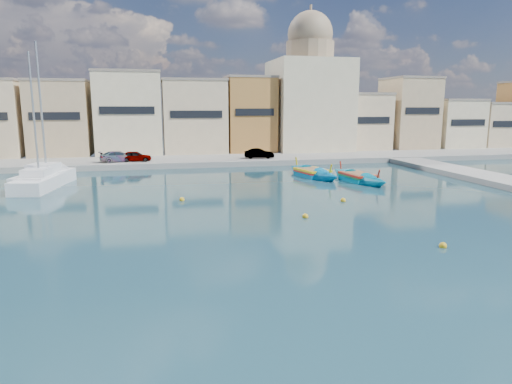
{
  "coord_description": "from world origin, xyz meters",
  "views": [
    {
      "loc": [
        -10.78,
        -20.57,
        6.54
      ],
      "look_at": [
        -4.92,
        6.0,
        1.4
      ],
      "focal_mm": 32.0,
      "sensor_mm": 36.0,
      "label": 1
    }
  ],
  "objects_px": {
    "church_block": "(309,92)",
    "luzzu_cyan_mid": "(358,178)",
    "yacht_midnorth": "(46,181)",
    "luzzu_green": "(312,174)",
    "yacht_north": "(55,176)"
  },
  "relations": [
    {
      "from": "luzzu_green",
      "to": "yacht_midnorth",
      "type": "bearing_deg",
      "value": -179.52
    },
    {
      "from": "luzzu_green",
      "to": "church_block",
      "type": "bearing_deg",
      "value": 72.32
    },
    {
      "from": "church_block",
      "to": "yacht_midnorth",
      "type": "xyz_separation_m",
      "value": [
        -29.71,
        -20.57,
        -7.95
      ]
    },
    {
      "from": "church_block",
      "to": "luzzu_cyan_mid",
      "type": "distance_m",
      "value": 25.27
    },
    {
      "from": "yacht_north",
      "to": "luzzu_green",
      "type": "bearing_deg",
      "value": -4.93
    },
    {
      "from": "luzzu_cyan_mid",
      "to": "yacht_midnorth",
      "type": "xyz_separation_m",
      "value": [
        -26.3,
        3.11,
        0.19
      ]
    },
    {
      "from": "luzzu_cyan_mid",
      "to": "yacht_midnorth",
      "type": "bearing_deg",
      "value": 173.27
    },
    {
      "from": "luzzu_green",
      "to": "yacht_north",
      "type": "relative_size",
      "value": 0.69
    },
    {
      "from": "luzzu_cyan_mid",
      "to": "yacht_north",
      "type": "relative_size",
      "value": 0.69
    },
    {
      "from": "luzzu_cyan_mid",
      "to": "luzzu_green",
      "type": "xyz_separation_m",
      "value": [
        -3.09,
        3.3,
        0.02
      ]
    },
    {
      "from": "church_block",
      "to": "yacht_midnorth",
      "type": "height_order",
      "value": "church_block"
    },
    {
      "from": "luzzu_cyan_mid",
      "to": "yacht_midnorth",
      "type": "distance_m",
      "value": 26.48
    },
    {
      "from": "yacht_midnorth",
      "to": "yacht_north",
      "type": "bearing_deg",
      "value": 82.65
    },
    {
      "from": "church_block",
      "to": "luzzu_cyan_mid",
      "type": "bearing_deg",
      "value": -98.2
    },
    {
      "from": "yacht_midnorth",
      "to": "church_block",
      "type": "bearing_deg",
      "value": 34.7
    }
  ]
}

